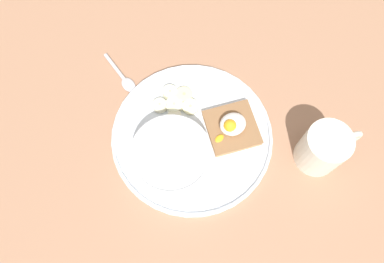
% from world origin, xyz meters
% --- Properties ---
extents(ground_plane, '(1.20, 1.20, 0.02)m').
position_xyz_m(ground_plane, '(0.00, 0.00, 0.01)').
color(ground_plane, '#A47558').
rests_on(ground_plane, ground).
extents(plate, '(0.30, 0.30, 0.02)m').
position_xyz_m(plate, '(0.00, 0.00, 0.03)').
color(plate, white).
rests_on(plate, ground_plane).
extents(oatmeal_bowl, '(0.14, 0.14, 0.05)m').
position_xyz_m(oatmeal_bowl, '(-0.06, -0.03, 0.06)').
color(oatmeal_bowl, white).
rests_on(oatmeal_bowl, plate).
extents(toast_slice, '(0.11, 0.11, 0.02)m').
position_xyz_m(toast_slice, '(0.07, -0.03, 0.04)').
color(toast_slice, olive).
rests_on(toast_slice, plate).
extents(poached_egg, '(0.07, 0.04, 0.03)m').
position_xyz_m(poached_egg, '(0.07, -0.03, 0.06)').
color(poached_egg, white).
rests_on(poached_egg, toast_slice).
extents(banana_slice_front, '(0.04, 0.04, 0.01)m').
position_xyz_m(banana_slice_front, '(-0.00, 0.07, 0.04)').
color(banana_slice_front, '#EEEDC2').
rests_on(banana_slice_front, plate).
extents(banana_slice_left, '(0.05, 0.05, 0.01)m').
position_xyz_m(banana_slice_left, '(0.03, 0.05, 0.04)').
color(banana_slice_left, beige).
rests_on(banana_slice_left, plate).
extents(banana_slice_back, '(0.03, 0.04, 0.02)m').
position_xyz_m(banana_slice_back, '(-0.02, 0.08, 0.04)').
color(banana_slice_back, '#F1EBC8').
rests_on(banana_slice_back, plate).
extents(banana_slice_right, '(0.04, 0.04, 0.01)m').
position_xyz_m(banana_slice_right, '(0.03, 0.08, 0.04)').
color(banana_slice_right, beige).
rests_on(banana_slice_right, plate).
extents(banana_slice_inner, '(0.04, 0.04, 0.01)m').
position_xyz_m(banana_slice_inner, '(-0.01, 0.05, 0.04)').
color(banana_slice_inner, '#F7EDC8').
rests_on(banana_slice_inner, plate).
extents(banana_slice_outer, '(0.04, 0.04, 0.01)m').
position_xyz_m(banana_slice_outer, '(0.01, 0.10, 0.04)').
color(banana_slice_outer, '#EEEABE').
rests_on(banana_slice_outer, plate).
extents(coffee_mug, '(0.11, 0.08, 0.09)m').
position_xyz_m(coffee_mug, '(0.18, -0.15, 0.07)').
color(coffee_mug, white).
rests_on(coffee_mug, ground_plane).
extents(spoon, '(0.03, 0.11, 0.01)m').
position_xyz_m(spoon, '(-0.06, 0.18, 0.02)').
color(spoon, silver).
rests_on(spoon, ground_plane).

